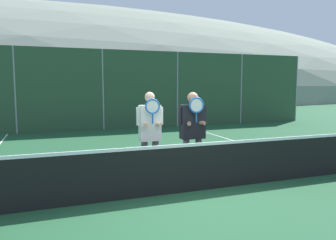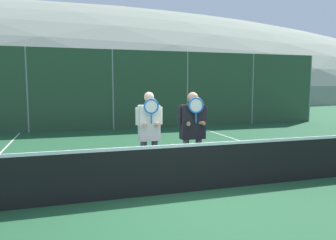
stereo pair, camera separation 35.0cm
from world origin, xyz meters
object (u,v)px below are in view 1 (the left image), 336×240
object	(u,v)px
player_center_left	(193,128)
car_left_of_center	(100,106)
car_center	(191,104)
player_leftmost	(150,131)

from	to	relation	value
player_center_left	car_left_of_center	world-z (taller)	player_center_left
car_center	player_center_left	bearing A→B (deg)	-114.04
player_leftmost	car_center	distance (m)	12.02
player_center_left	car_left_of_center	distance (m)	10.43
player_leftmost	car_left_of_center	world-z (taller)	player_leftmost
car_left_of_center	player_center_left	bearing A→B (deg)	-88.27
player_leftmost	car_left_of_center	xyz separation A→B (m)	(0.59, 10.39, -0.15)
player_leftmost	car_left_of_center	bearing A→B (deg)	86.78
player_center_left	car_center	size ratio (longest dim) A/B	0.41
car_left_of_center	car_center	distance (m)	5.06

